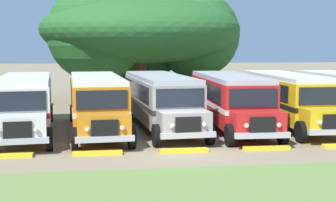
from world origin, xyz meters
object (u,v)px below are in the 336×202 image
(parked_bus_slot_1, at_px, (25,101))
(parked_bus_slot_4, at_px, (230,98))
(parked_bus_slot_2, at_px, (96,100))
(parked_bus_slot_5, at_px, (288,97))
(parked_bus_slot_3, at_px, (161,98))
(broad_shade_tree, at_px, (142,33))

(parked_bus_slot_1, height_order, parked_bus_slot_4, same)
(parked_bus_slot_4, bearing_deg, parked_bus_slot_2, -89.39)
(parked_bus_slot_2, distance_m, parked_bus_slot_5, 10.47)
(parked_bus_slot_3, xyz_separation_m, parked_bus_slot_4, (3.67, -0.45, 0.00))
(parked_bus_slot_1, xyz_separation_m, parked_bus_slot_3, (6.98, 0.38, 0.00))
(parked_bus_slot_2, bearing_deg, broad_shade_tree, 162.34)
(parked_bus_slot_4, bearing_deg, parked_bus_slot_3, -95.72)
(parked_bus_slot_4, relative_size, broad_shade_tree, 0.66)
(parked_bus_slot_5, bearing_deg, parked_bus_slot_1, -87.65)
(parked_bus_slot_2, relative_size, parked_bus_slot_4, 1.01)
(parked_bus_slot_2, relative_size, parked_bus_slot_5, 1.01)
(parked_bus_slot_4, xyz_separation_m, broad_shade_tree, (-3.45, 14.62, 3.89))
(parked_bus_slot_1, distance_m, parked_bus_slot_3, 6.99)
(parked_bus_slot_3, distance_m, parked_bus_slot_4, 3.70)
(broad_shade_tree, bearing_deg, parked_bus_slot_5, -64.36)
(parked_bus_slot_3, bearing_deg, broad_shade_tree, 174.60)
(parked_bus_slot_1, bearing_deg, parked_bus_slot_2, 84.87)
(parked_bus_slot_3, xyz_separation_m, parked_bus_slot_5, (7.07, -0.08, 0.00))
(parked_bus_slot_1, relative_size, parked_bus_slot_5, 1.01)
(parked_bus_slot_3, bearing_deg, parked_bus_slot_1, -91.40)
(parked_bus_slot_3, relative_size, parked_bus_slot_4, 1.01)
(broad_shade_tree, bearing_deg, parked_bus_slot_1, -116.35)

